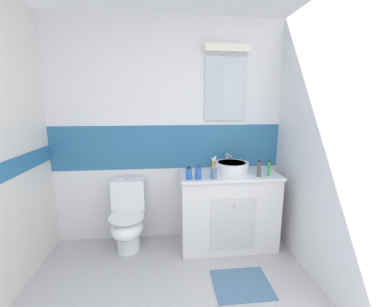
% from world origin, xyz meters
% --- Properties ---
extents(wall_back_tiled, '(3.20, 0.20, 2.50)m').
position_xyz_m(wall_back_tiled, '(0.01, 2.45, 1.26)').
color(wall_back_tiled, white).
rests_on(wall_back_tiled, ground_plane).
extents(wall_right_plain, '(0.10, 3.48, 2.50)m').
position_xyz_m(wall_right_plain, '(1.35, 1.20, 1.25)').
color(wall_right_plain, white).
rests_on(wall_right_plain, ground_plane).
extents(vanity_cabinet, '(1.06, 0.54, 0.85)m').
position_xyz_m(vanity_cabinet, '(0.65, 2.14, 0.43)').
color(vanity_cabinet, silver).
rests_on(vanity_cabinet, ground_plane).
extents(sink_basin, '(0.37, 0.42, 0.18)m').
position_xyz_m(sink_basin, '(0.69, 2.18, 0.91)').
color(sink_basin, white).
rests_on(sink_basin, vanity_cabinet).
extents(toilet, '(0.37, 0.50, 0.78)m').
position_xyz_m(toilet, '(-0.46, 2.16, 0.36)').
color(toilet, white).
rests_on(toilet, ground_plane).
extents(toothbrush_cup, '(0.07, 0.07, 0.23)m').
position_xyz_m(toothbrush_cup, '(0.44, 1.95, 0.91)').
color(toothbrush_cup, '#4C7299').
rests_on(toothbrush_cup, vanity_cabinet).
extents(soap_dispenser, '(0.06, 0.06, 0.16)m').
position_xyz_m(soap_dispenser, '(0.29, 1.95, 0.91)').
color(soap_dispenser, '#2659B2').
rests_on(soap_dispenser, vanity_cabinet).
extents(deodorant_spray_can, '(0.04, 0.04, 0.17)m').
position_xyz_m(deodorant_spray_can, '(0.92, 1.98, 0.93)').
color(deodorant_spray_can, '#4C4C51').
rests_on(deodorant_spray_can, vanity_cabinet).
extents(toothpaste_tube_upright, '(0.03, 0.03, 0.17)m').
position_xyz_m(toothpaste_tube_upright, '(1.03, 1.98, 0.93)').
color(toothpaste_tube_upright, green).
rests_on(toothpaste_tube_upright, vanity_cabinet).
extents(lotion_bottle_short, '(0.06, 0.06, 0.13)m').
position_xyz_m(lotion_bottle_short, '(0.19, 1.95, 0.91)').
color(lotion_bottle_short, '#2659B2').
rests_on(lotion_bottle_short, vanity_cabinet).
extents(bath_mat, '(0.51, 0.42, 0.01)m').
position_xyz_m(bath_mat, '(0.62, 1.47, 0.01)').
color(bath_mat, '#4C7299').
rests_on(bath_mat, ground_plane).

